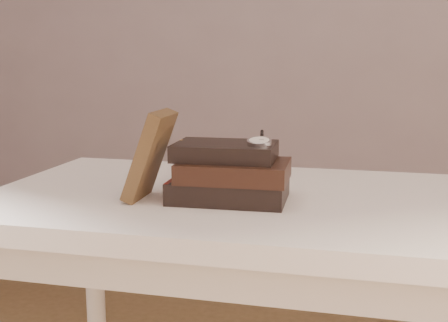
# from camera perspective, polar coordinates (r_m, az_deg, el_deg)

# --- Properties ---
(table) EXTENTS (1.00, 0.60, 0.75)m
(table) POSITION_cam_1_polar(r_m,az_deg,el_deg) (1.18, 1.42, -7.60)
(table) COLOR white
(table) RESTS_ON ground
(book_stack) EXTENTS (0.23, 0.16, 0.11)m
(book_stack) POSITION_cam_1_polar(r_m,az_deg,el_deg) (1.10, 0.57, -1.27)
(book_stack) COLOR black
(book_stack) RESTS_ON table
(journal) EXTENTS (0.09, 0.11, 0.17)m
(journal) POSITION_cam_1_polar(r_m,az_deg,el_deg) (1.10, -7.32, 0.58)
(journal) COLOR #3A2716
(journal) RESTS_ON table
(pocket_watch) EXTENTS (0.05, 0.15, 0.02)m
(pocket_watch) POSITION_cam_1_polar(r_m,az_deg,el_deg) (1.07, 3.51, 1.97)
(pocket_watch) COLOR silver
(pocket_watch) RESTS_ON book_stack
(eyeglasses) EXTENTS (0.09, 0.11, 0.04)m
(eyeglasses) POSITION_cam_1_polar(r_m,az_deg,el_deg) (1.18, -2.47, 0.13)
(eyeglasses) COLOR silver
(eyeglasses) RESTS_ON book_stack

